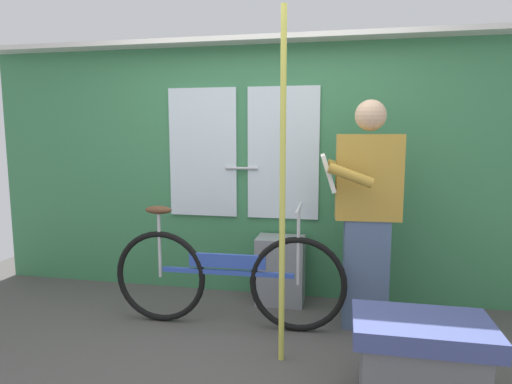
% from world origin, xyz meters
% --- Properties ---
extents(ground_plane, '(6.03, 3.94, 0.04)m').
position_xyz_m(ground_plane, '(0.00, 0.00, -0.02)').
color(ground_plane, '#474442').
extents(train_door_wall, '(5.03, 0.28, 2.16)m').
position_xyz_m(train_door_wall, '(-0.01, 1.16, 1.13)').
color(train_door_wall, '#387A4C').
rests_on(train_door_wall, ground_plane).
extents(bicycle_near_door, '(1.71, 0.44, 0.90)m').
position_xyz_m(bicycle_near_door, '(-0.16, 0.43, 0.37)').
color(bicycle_near_door, black).
rests_on(bicycle_near_door, ground_plane).
extents(passenger_reading_newspaper, '(0.57, 0.49, 1.63)m').
position_xyz_m(passenger_reading_newspaper, '(0.81, 0.62, 0.86)').
color(passenger_reading_newspaper, slate).
rests_on(passenger_reading_newspaper, ground_plane).
extents(trash_bin_by_wall, '(0.39, 0.28, 0.55)m').
position_xyz_m(trash_bin_by_wall, '(0.16, 0.95, 0.28)').
color(trash_bin_by_wall, gray).
rests_on(trash_bin_by_wall, ground_plane).
extents(handrail_pole, '(0.04, 0.04, 2.12)m').
position_xyz_m(handrail_pole, '(0.30, 0.03, 1.06)').
color(handrail_pole, '#C6C14C').
rests_on(handrail_pole, ground_plane).
extents(bench_seat_corner, '(0.70, 0.44, 0.45)m').
position_xyz_m(bench_seat_corner, '(1.07, -0.26, 0.24)').
color(bench_seat_corner, '#3D477F').
rests_on(bench_seat_corner, ground_plane).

